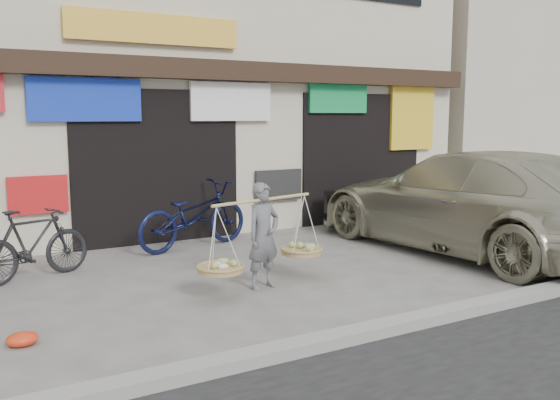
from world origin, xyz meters
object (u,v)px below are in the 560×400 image
street_vendor (263,241)px  bike_2 (193,215)px  suv (468,201)px  bike_1 (32,244)px

street_vendor → bike_2: bearing=74.5°
street_vendor → suv: suv is taller
street_vendor → bike_1: size_ratio=1.17×
suv → bike_1: bearing=-17.8°
street_vendor → suv: (3.98, 0.23, 0.21)m
street_vendor → bike_1: bearing=129.7°
bike_1 → bike_2: (2.66, 0.77, 0.07)m
street_vendor → suv: 3.99m
bike_1 → bike_2: bike_2 is taller
bike_2 → suv: suv is taller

